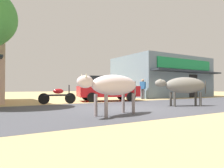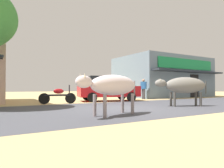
% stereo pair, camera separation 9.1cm
% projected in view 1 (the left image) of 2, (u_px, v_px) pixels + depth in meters
% --- Properties ---
extents(ground, '(80.00, 80.00, 0.00)m').
position_uv_depth(ground, '(122.00, 108.00, 9.06)').
color(ground, tan).
extents(asphalt_road, '(72.00, 6.54, 0.00)m').
position_uv_depth(asphalt_road, '(122.00, 108.00, 9.06)').
color(asphalt_road, '#42434A').
rests_on(asphalt_road, ground).
extents(storefront_right_club, '(8.68, 6.73, 3.84)m').
position_uv_depth(storefront_right_club, '(162.00, 77.00, 20.84)').
color(storefront_right_club, slate).
rests_on(storefront_right_club, ground).
extents(parked_hatchback_car, '(4.29, 2.74, 1.64)m').
position_uv_depth(parked_hatchback_car, '(107.00, 88.00, 13.71)').
color(parked_hatchback_car, red).
rests_on(parked_hatchback_car, ground).
extents(parked_motorcycle, '(2.00, 0.44, 1.05)m').
position_uv_depth(parked_motorcycle, '(58.00, 95.00, 11.29)').
color(parked_motorcycle, black).
rests_on(parked_motorcycle, ground).
extents(cow_near_brown, '(2.60, 1.15, 1.32)m').
position_uv_depth(cow_near_brown, '(114.00, 86.00, 6.64)').
color(cow_near_brown, silver).
rests_on(cow_near_brown, ground).
extents(cow_far_dark, '(2.48, 1.48, 1.40)m').
position_uv_depth(cow_far_dark, '(184.00, 86.00, 9.93)').
color(cow_far_dark, slate).
rests_on(cow_far_dark, ground).
extents(pedestrian_by_shop, '(0.38, 0.61, 1.56)m').
position_uv_depth(pedestrian_by_shop, '(143.00, 87.00, 16.01)').
color(pedestrian_by_shop, '#3F3F47').
rests_on(pedestrian_by_shop, ground).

